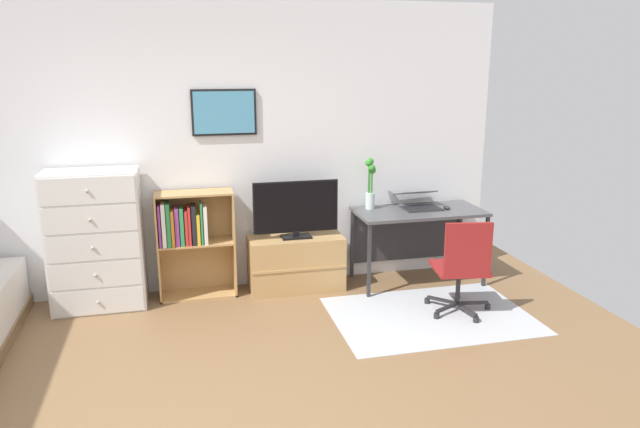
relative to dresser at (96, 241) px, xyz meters
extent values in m
cube|color=white|center=(0.78, 0.28, 0.73)|extent=(6.12, 0.06, 2.70)
cube|color=black|center=(1.18, 0.23, 1.07)|extent=(0.59, 0.02, 0.42)
cube|color=#4C93B7|center=(1.18, 0.22, 1.07)|extent=(0.55, 0.01, 0.38)
cube|color=#B2B7BC|center=(2.80, -0.89, -0.62)|extent=(1.70, 1.20, 0.01)
cube|color=silver|center=(0.00, 0.01, 0.00)|extent=(0.79, 0.42, 1.24)
cube|color=silver|center=(0.00, -0.21, -0.49)|extent=(0.75, 0.01, 0.23)
sphere|color=#A59E8C|center=(0.00, -0.23, -0.49)|extent=(0.03, 0.03, 0.03)
cube|color=silver|center=(0.00, -0.21, -0.25)|extent=(0.75, 0.01, 0.23)
sphere|color=#A59E8C|center=(0.00, -0.23, -0.25)|extent=(0.03, 0.03, 0.03)
cube|color=silver|center=(0.00, -0.21, 0.00)|extent=(0.75, 0.01, 0.23)
sphere|color=#A59E8C|center=(0.00, -0.23, 0.00)|extent=(0.03, 0.03, 0.03)
cube|color=silver|center=(0.00, -0.21, 0.25)|extent=(0.75, 0.01, 0.23)
sphere|color=#A59E8C|center=(0.00, -0.23, 0.25)|extent=(0.03, 0.03, 0.03)
cube|color=silver|center=(0.00, -0.21, 0.49)|extent=(0.75, 0.01, 0.23)
sphere|color=#A59E8C|center=(0.00, -0.23, 0.49)|extent=(0.03, 0.03, 0.03)
cube|color=tan|center=(0.52, 0.07, -0.12)|extent=(0.02, 0.30, 1.00)
cube|color=tan|center=(1.20, 0.07, -0.12)|extent=(0.02, 0.30, 1.00)
cube|color=tan|center=(0.86, 0.07, -0.61)|extent=(0.70, 0.30, 0.02)
cube|color=tan|center=(0.86, 0.07, -0.10)|extent=(0.67, 0.30, 0.02)
cube|color=tan|center=(0.86, 0.07, 0.37)|extent=(0.67, 0.30, 0.02)
cube|color=tan|center=(0.86, 0.21, -0.12)|extent=(0.70, 0.01, 1.00)
cube|color=#8C388C|center=(0.55, 0.01, 0.10)|extent=(0.02, 0.17, 0.38)
cube|color=white|center=(0.58, 0.02, 0.10)|extent=(0.03, 0.18, 0.39)
cube|color=#2D8C4C|center=(0.62, 0.02, 0.10)|extent=(0.03, 0.19, 0.39)
cube|color=orange|center=(0.66, 0.01, 0.07)|extent=(0.03, 0.17, 0.33)
cube|color=#8C388C|center=(0.70, 0.01, 0.08)|extent=(0.03, 0.17, 0.35)
cube|color=#2D8C4C|center=(0.74, 0.01, 0.08)|extent=(0.03, 0.17, 0.35)
cube|color=red|center=(0.78, 0.04, 0.07)|extent=(0.03, 0.23, 0.32)
cube|color=red|center=(0.81, 0.03, 0.08)|extent=(0.02, 0.20, 0.35)
cube|color=black|center=(0.85, 0.02, 0.09)|extent=(0.04, 0.18, 0.36)
cube|color=gold|center=(0.88, 0.04, 0.05)|extent=(0.03, 0.23, 0.28)
cube|color=#2D8C4C|center=(0.92, 0.02, 0.10)|extent=(0.02, 0.20, 0.38)
cube|color=white|center=(0.95, 0.02, 0.08)|extent=(0.03, 0.19, 0.35)
cube|color=tan|center=(1.79, 0.02, -0.36)|extent=(0.90, 0.40, 0.52)
cube|color=tan|center=(1.79, -0.19, -0.36)|extent=(0.90, 0.01, 0.02)
cube|color=black|center=(1.79, 0.00, -0.09)|extent=(0.28, 0.16, 0.02)
cube|color=black|center=(1.79, 0.00, -0.05)|extent=(0.06, 0.04, 0.05)
cube|color=black|center=(1.79, 0.00, 0.20)|extent=(0.81, 0.02, 0.49)
cube|color=black|center=(1.79, -0.02, 0.20)|extent=(0.78, 0.01, 0.46)
cube|color=#4C4C4F|center=(3.00, -0.09, 0.10)|extent=(1.25, 0.61, 0.03)
cube|color=#2D2D30|center=(2.41, -0.36, -0.27)|extent=(0.03, 0.03, 0.71)
cube|color=#2D2D30|center=(3.59, -0.36, -0.27)|extent=(0.03, 0.03, 0.71)
cube|color=#2D2D30|center=(2.41, 0.19, -0.27)|extent=(0.03, 0.03, 0.71)
cube|color=#2D2D30|center=(3.59, 0.19, -0.27)|extent=(0.03, 0.03, 0.71)
cube|color=#2D2D30|center=(3.00, 0.21, -0.23)|extent=(1.19, 0.02, 0.50)
cylinder|color=#232326|center=(3.35, -0.89, -0.60)|extent=(0.05, 0.05, 0.05)
cube|color=#232326|center=(3.21, -0.86, -0.56)|extent=(0.28, 0.08, 0.02)
cylinder|color=#232326|center=(3.20, -0.59, -0.60)|extent=(0.05, 0.05, 0.05)
cube|color=#232326|center=(3.14, -0.72, -0.56)|extent=(0.16, 0.26, 0.02)
cylinder|color=#232326|center=(2.88, -0.64, -0.60)|extent=(0.05, 0.05, 0.05)
cube|color=#232326|center=(2.98, -0.74, -0.56)|extent=(0.22, 0.22, 0.02)
cylinder|color=#232326|center=(2.82, -0.96, -0.60)|extent=(0.05, 0.05, 0.05)
cube|color=#232326|center=(2.95, -0.90, -0.56)|extent=(0.26, 0.15, 0.02)
cylinder|color=#232326|center=(3.12, -1.12, -0.60)|extent=(0.05, 0.05, 0.05)
cube|color=#232326|center=(3.10, -0.98, -0.56)|extent=(0.07, 0.28, 0.02)
cylinder|color=#232326|center=(3.07, -0.84, -0.39)|extent=(0.04, 0.04, 0.30)
cube|color=maroon|center=(3.07, -0.84, -0.23)|extent=(0.51, 0.51, 0.03)
cube|color=maroon|center=(3.04, -1.04, 0.01)|extent=(0.40, 0.10, 0.45)
cube|color=#333338|center=(3.04, -0.05, 0.13)|extent=(0.38, 0.26, 0.01)
cube|color=black|center=(3.04, -0.06, 0.13)|extent=(0.36, 0.24, 0.00)
cube|color=#333338|center=(3.04, 0.11, 0.25)|extent=(0.38, 0.24, 0.07)
cube|color=#234C5B|center=(3.04, 0.10, 0.25)|extent=(0.36, 0.22, 0.06)
ellipsoid|color=#262628|center=(3.28, -0.11, 0.14)|extent=(0.06, 0.10, 0.03)
cylinder|color=silver|center=(2.55, 0.08, 0.20)|extent=(0.09, 0.09, 0.16)
cylinder|color=#3D8438|center=(2.57, 0.09, 0.33)|extent=(0.01, 0.01, 0.33)
sphere|color=#308B2C|center=(2.57, 0.09, 0.50)|extent=(0.07, 0.07, 0.07)
cylinder|color=#3D8438|center=(2.55, 0.10, 0.38)|extent=(0.01, 0.01, 0.42)
sphere|color=#308B2C|center=(2.55, 0.10, 0.59)|extent=(0.07, 0.07, 0.07)
cylinder|color=#3D8438|center=(2.53, 0.08, 0.37)|extent=(0.01, 0.01, 0.41)
sphere|color=#308B2C|center=(2.53, 0.08, 0.58)|extent=(0.07, 0.07, 0.07)
cylinder|color=#3D8438|center=(2.56, 0.06, 0.35)|extent=(0.01, 0.01, 0.36)
sphere|color=#308B2C|center=(2.56, 0.06, 0.53)|extent=(0.07, 0.07, 0.07)
camera|label=1|loc=(0.74, -5.28, 1.52)|focal=33.15mm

